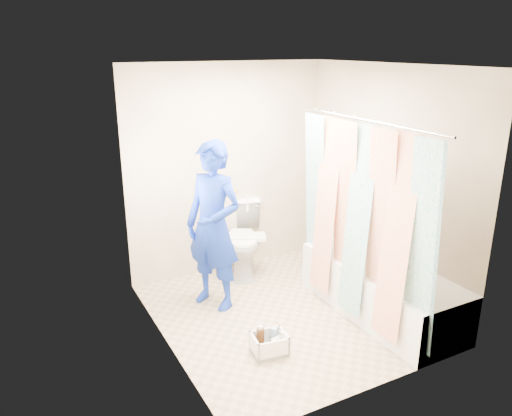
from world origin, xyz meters
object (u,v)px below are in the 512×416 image
bathtub (381,289)px  cleaning_caddy (270,344)px  plumber (213,226)px  toilet (243,239)px

bathtub → cleaning_caddy: size_ratio=5.36×
bathtub → plumber: plumber is taller
toilet → plumber: 0.93m
toilet → cleaning_caddy: (-0.52, -1.59, -0.33)m
bathtub → toilet: (-0.78, 1.51, 0.15)m
toilet → cleaning_caddy: toilet is taller
toilet → cleaning_caddy: size_ratio=2.54×
bathtub → plumber: (-1.38, 0.94, 0.59)m
bathtub → cleaning_caddy: bathtub is taller
bathtub → cleaning_caddy: bearing=-176.2°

